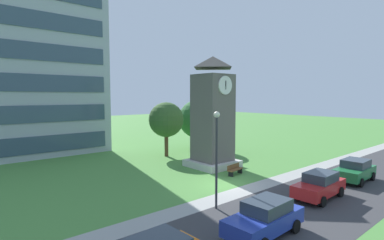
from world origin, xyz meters
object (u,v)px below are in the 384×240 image
Objects in this scene: parked_car_red at (319,185)px; street_lamp at (217,149)px; tree_near_tower at (166,120)px; clock_tower at (213,118)px; park_bench at (235,169)px; tree_streetside at (198,119)px; parked_car_blue at (265,218)px; parked_car_green at (355,170)px.

street_lamp is at bearing 154.22° from parked_car_red.
street_lamp reaches higher than parked_car_red.
clock_tower is at bearing -85.22° from tree_near_tower.
park_bench is 0.42× the size of parked_car_red.
tree_near_tower is at bearing 94.78° from clock_tower.
parked_car_red is (6.39, -3.08, -2.72)m from street_lamp.
street_lamp is 1.32× the size of parked_car_red.
street_lamp is 19.72m from tree_streetside.
parked_car_blue and parked_car_green have the same top height.
tree_near_tower is 1.42× the size of parked_car_green.
parked_car_blue is at bearing -173.41° from parked_car_red.
street_lamp is 7.60m from parked_car_red.
clock_tower reaches higher than park_bench.
parked_car_red is (-5.84, -18.55, -2.95)m from tree_streetside.
tree_streetside is 18.70m from parked_car_green.
park_bench is at bearing 127.97° from parked_car_green.
park_bench is 0.44× the size of parked_car_green.
tree_streetside reaches higher than street_lamp.
park_bench is (-0.69, -3.39, -4.15)m from clock_tower.
tree_near_tower is at bearing 88.95° from parked_car_red.
tree_near_tower is (0.13, 10.10, 3.59)m from park_bench.
parked_car_green is at bearing -52.03° from park_bench.
tree_streetside is at bearing 57.32° from clock_tower.
street_lamp is at bearing 166.32° from parked_car_green.
park_bench is 9.32m from parked_car_green.
tree_near_tower reaches higher than park_bench.
park_bench is at bearing -101.44° from clock_tower.
parked_car_green is at bearing -89.74° from tree_streetside.
tree_near_tower is at bearing 65.09° from street_lamp.
tree_near_tower is at bearing -169.49° from tree_streetside.
clock_tower is 1.79× the size of street_lamp.
parked_car_green is (12.31, -3.00, -2.72)m from street_lamp.
parked_car_red is at bearing -107.47° from tree_streetside.
parked_car_blue is at bearing -123.61° from tree_streetside.
tree_near_tower is at bearing 89.28° from park_bench.
clock_tower is 5.56× the size of park_bench.
park_bench is 8.48m from street_lamp.
parked_car_green is (0.08, -18.47, -2.95)m from tree_streetside.
parked_car_red is at bearing 6.59° from parked_car_blue.
street_lamp is 4.79m from parked_car_blue.
tree_streetside is 1.46× the size of parked_car_green.
clock_tower is 11.49m from parked_car_red.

